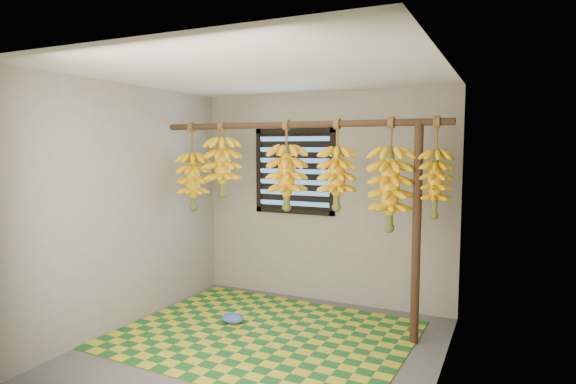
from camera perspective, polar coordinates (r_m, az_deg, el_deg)
The scene contains 16 objects.
floor at distance 4.50m, azimuth -3.13°, elevation -18.08°, with size 3.00×3.00×0.01m, color #4C4C4C.
ceiling at distance 4.17m, azimuth -3.30°, elevation 13.92°, with size 3.00×3.00×0.01m, color silver.
wall_back at distance 5.53m, azimuth 4.20°, elevation -0.71°, with size 3.00×0.01×2.40m, color gray.
wall_left at distance 5.05m, azimuth -18.43°, elevation -1.55°, with size 0.01×3.00×2.40m, color gray.
wall_right at distance 3.71m, azimuth 17.80°, elevation -3.96°, with size 0.01×3.00×2.40m, color gray.
window at distance 5.61m, azimuth 0.77°, elevation 2.47°, with size 1.00×0.04×1.00m.
hanging_pole at distance 4.76m, azimuth 0.77°, elevation 7.97°, with size 0.06×0.06×3.00m, color #3F271A.
support_post at distance 4.47m, azimuth 14.98°, elevation -4.93°, with size 0.08×0.08×2.00m, color #3F271A.
woven_mat at distance 4.77m, azimuth -2.92°, elevation -16.52°, with size 2.65×2.12×0.01m, color #195521.
plastic_bag at distance 5.05m, azimuth -6.57°, elevation -14.66°, with size 0.23×0.17×0.10m, color blue.
banana_bunch_a at distance 5.39m, azimuth -11.21°, elevation 1.26°, with size 0.33×0.33×0.95m.
banana_bunch_b at distance 5.16m, azimuth -7.76°, elevation 2.96°, with size 0.37×0.37×0.79m.
banana_bunch_c at distance 4.80m, azimuth -0.16°, elevation 1.77°, with size 0.38×0.38×0.89m.
banana_bunch_d at distance 4.60m, azimuth 5.80°, elevation 1.65°, with size 0.33×0.33×0.86m.
banana_bunch_e at distance 4.46m, azimuth 12.01°, elevation 0.37°, with size 0.39×0.39×1.02m.
banana_bunch_f at distance 4.38m, azimuth 17.06°, elevation 0.98°, with size 0.27×0.27×0.89m.
Camera 1 is at (1.96, -3.63, 1.79)m, focal length 30.00 mm.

